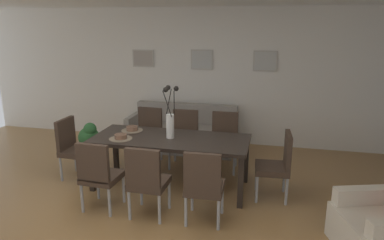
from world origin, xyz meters
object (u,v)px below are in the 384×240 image
at_px(dining_chair_mid_right, 224,138).
at_px(bowl_near_left, 121,136).
at_px(dining_chair_near_left, 99,173).
at_px(centerpiece_vase, 170,118).
at_px(dining_chair_head_west, 73,145).
at_px(dining_chair_near_right, 148,133).
at_px(dining_chair_head_east, 278,162).
at_px(dining_chair_far_right, 184,135).
at_px(framed_picture_left, 143,58).
at_px(framed_picture_center, 202,60).
at_px(dining_chair_far_left, 147,178).
at_px(dining_chair_mid_left, 204,183).
at_px(framed_picture_right, 265,61).
at_px(potted_plant, 89,139).
at_px(sofa, 183,134).
at_px(bowl_near_right, 132,128).
at_px(dining_table, 170,142).

relative_size(dining_chair_mid_right, bowl_near_left, 5.41).
height_order(dining_chair_near_left, centerpiece_vase, centerpiece_vase).
bearing_deg(dining_chair_head_west, dining_chair_near_right, 45.16).
xyz_separation_m(dining_chair_mid_right, dining_chair_head_east, (0.85, -0.86, 0.00)).
distance_m(dining_chair_far_right, centerpiece_vase, 0.99).
bearing_deg(framed_picture_left, dining_chair_near_left, -80.22).
xyz_separation_m(dining_chair_near_left, framed_picture_center, (0.67, 3.00, 1.12)).
bearing_deg(dining_chair_head_west, dining_chair_far_left, -29.95).
xyz_separation_m(dining_chair_mid_left, framed_picture_right, (0.53, 3.00, 1.12)).
bearing_deg(dining_chair_far_left, potted_plant, 136.01).
bearing_deg(framed_picture_center, potted_plant, -139.22).
xyz_separation_m(dining_chair_far_right, framed_picture_left, (-1.17, 1.29, 1.12)).
bearing_deg(sofa, dining_chair_far_right, -73.62).
bearing_deg(dining_chair_head_west, bowl_near_right, 14.54).
height_order(dining_chair_far_left, centerpiece_vase, centerpiece_vase).
relative_size(dining_chair_far_left, framed_picture_left, 2.10).
height_order(bowl_near_left, framed_picture_right, framed_picture_right).
height_order(dining_chair_head_east, centerpiece_vase, centerpiece_vase).
relative_size(dining_chair_far_left, dining_chair_mid_left, 1.00).
bearing_deg(dining_chair_near_right, framed_picture_right, 34.76).
distance_m(dining_chair_mid_right, dining_chair_head_east, 1.21).
bearing_deg(dining_chair_mid_left, dining_chair_far_right, 111.60).
distance_m(dining_chair_head_west, framed_picture_center, 2.88).
height_order(bowl_near_right, framed_picture_right, framed_picture_right).
bearing_deg(framed_picture_right, centerpiece_vase, -119.04).
height_order(dining_chair_far_right, dining_chair_mid_right, same).
distance_m(centerpiece_vase, sofa, 1.83).
height_order(bowl_near_left, framed_picture_center, framed_picture_center).
distance_m(dining_chair_near_right, framed_picture_right, 2.51).
relative_size(dining_chair_near_left, bowl_near_right, 5.41).
bearing_deg(framed_picture_center, dining_table, -90.00).
bearing_deg(framed_picture_right, dining_chair_near_right, -145.24).
bearing_deg(dining_chair_far_left, sofa, 95.10).
bearing_deg(dining_chair_mid_right, dining_chair_mid_left, -89.53).
bearing_deg(centerpiece_vase, dining_chair_near_left, -127.70).
height_order(dining_table, sofa, sofa).
height_order(bowl_near_right, sofa, bowl_near_right).
bearing_deg(dining_chair_near_right, sofa, 63.37).
relative_size(dining_chair_mid_left, framed_picture_center, 2.14).
bearing_deg(dining_chair_far_right, dining_chair_mid_left, -68.40).
bearing_deg(dining_table, dining_chair_mid_right, 52.77).
bearing_deg(dining_chair_mid_left, framed_picture_left, 121.57).
height_order(centerpiece_vase, sofa, centerpiece_vase).
distance_m(dining_chair_mid_right, bowl_near_right, 1.48).
xyz_separation_m(dining_chair_near_left, bowl_near_left, (0.01, 0.66, 0.27)).
xyz_separation_m(bowl_near_left, framed_picture_left, (-0.53, 2.34, 0.85)).
bearing_deg(dining_chair_near_left, dining_chair_mid_left, 0.05).
bearing_deg(dining_chair_head_west, framed_picture_left, 80.91).
relative_size(bowl_near_left, bowl_near_right, 1.00).
bearing_deg(centerpiece_vase, dining_chair_far_right, 91.33).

